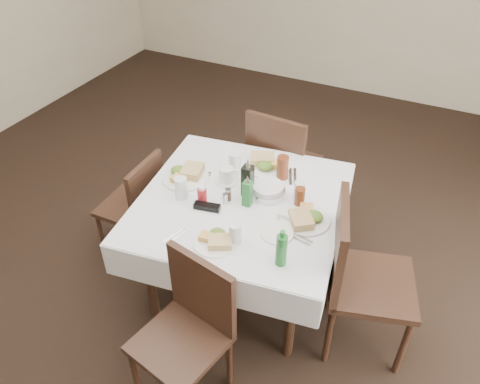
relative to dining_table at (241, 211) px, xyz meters
The scene contains 33 objects.
ground_plane 0.72m from the dining_table, 162.00° to the right, with size 7.00×7.00×0.00m, color black.
room_shell 1.06m from the dining_table, 162.00° to the right, with size 6.04×7.04×2.80m.
dining_table is the anchor object (origin of this frame).
chair_north 0.79m from the dining_table, 93.27° to the left, with size 0.50×0.50×0.99m.
chair_south 0.79m from the dining_table, 84.53° to the right, with size 0.51×0.51×0.90m.
chair_east 0.78m from the dining_table, ahead, with size 0.60×0.60×1.03m.
chair_west 0.84m from the dining_table, behind, with size 0.40×0.40×0.83m.
meal_north 0.41m from the dining_table, 90.57° to the left, with size 0.30×0.30×0.07m.
meal_south 0.42m from the dining_table, 84.34° to the right, with size 0.25×0.25×0.05m.
meal_east 0.44m from the dining_table, ahead, with size 0.29×0.29×0.06m.
meal_west 0.44m from the dining_table, behind, with size 0.31×0.31×0.07m.
side_plate_a 0.41m from the dining_table, 126.98° to the left, with size 0.15×0.15×0.01m.
side_plate_b 0.38m from the dining_table, 31.44° to the right, with size 0.18×0.18×0.01m.
water_n 0.34m from the dining_table, 123.84° to the left, with size 0.08×0.08×0.14m.
water_s 0.40m from the dining_table, 69.27° to the right, with size 0.07×0.07×0.13m.
water_e 0.38m from the dining_table, 26.77° to the left, with size 0.07×0.07×0.13m.
water_w 0.40m from the dining_table, 158.52° to the right, with size 0.08×0.08×0.14m.
iced_tea_a 0.39m from the dining_table, 67.19° to the left, with size 0.08×0.08×0.16m.
iced_tea_b 0.38m from the dining_table, 16.67° to the left, with size 0.06×0.06×0.13m.
bread_basket 0.21m from the dining_table, 43.70° to the left, with size 0.21×0.21×0.07m.
oil_cruet_dark 0.21m from the dining_table, 81.88° to the left, with size 0.06×0.06×0.26m.
oil_cruet_green 0.19m from the dining_table, 24.51° to the right, with size 0.05×0.05×0.21m.
ketchup_bottle 0.28m from the dining_table, 147.44° to the right, with size 0.06×0.06×0.12m.
salt_shaker 0.16m from the dining_table, 135.28° to the right, with size 0.03×0.03×0.07m.
pepper_shaker 0.15m from the dining_table, 155.39° to the right, with size 0.04×0.04×0.08m.
coffee_mug 0.25m from the dining_table, 142.24° to the left, with size 0.15×0.15×0.11m.
sunglasses 0.25m from the dining_table, 131.28° to the right, with size 0.17×0.08×0.03m.
green_bottle 0.60m from the dining_table, 43.08° to the right, with size 0.06×0.06×0.23m.
sugar_caddy 0.33m from the dining_table, ahead, with size 0.08×0.05×0.04m.
cutlery_n 0.42m from the dining_table, 60.96° to the left, with size 0.11×0.19×0.01m.
cutlery_s 0.51m from the dining_table, 112.35° to the right, with size 0.08×0.17×0.01m.
cutlery_e 0.47m from the dining_table, 21.74° to the right, with size 0.18×0.08×0.01m.
cutlery_w 0.40m from the dining_table, 161.75° to the left, with size 0.17×0.10×0.01m.
Camera 1 is at (1.21, -1.94, 2.56)m, focal length 35.00 mm.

